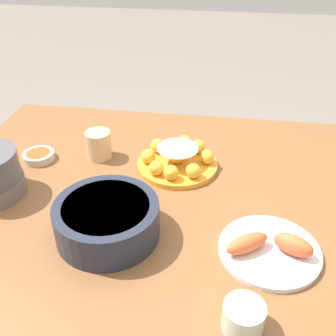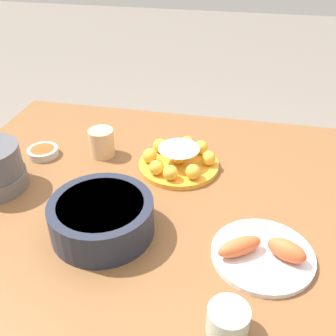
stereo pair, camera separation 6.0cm
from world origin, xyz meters
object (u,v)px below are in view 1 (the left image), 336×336
Objects in this scene: cake_plate at (177,160)px; dining_table at (158,215)px; cup_far at (243,317)px; sauce_bowl at (39,156)px; cup_near at (99,145)px; seafood_platter at (270,248)px; serving_bowl at (107,219)px.

dining_table is at bearing 74.26° from cake_plate.
sauce_bowl is at bearing -38.84° from cup_far.
cup_near reaches higher than sauce_bowl.
seafood_platter is (-0.31, 0.20, 0.11)m from dining_table.
sauce_bowl is (0.33, -0.31, -0.04)m from serving_bowl.
serving_bowl is 0.40m from cup_far.
sauce_bowl is at bearing 2.92° from cake_plate.
seafood_platter is (-0.73, 0.32, 0.00)m from sauce_bowl.
dining_table is 5.43× the size of seafood_platter.
dining_table is at bearing -115.96° from serving_bowl.
dining_table is 0.26m from serving_bowl.
serving_bowl is 1.07× the size of seafood_platter.
cake_plate is 2.53× the size of sauce_bowl.
cup_near is 0.74m from cup_far.
dining_table is 0.45m from sauce_bowl.
serving_bowl is at bearing 64.04° from dining_table.
sauce_bowl is (0.46, 0.02, -0.01)m from cake_plate.
seafood_platter reaches higher than sauce_bowl.
cup_near is (0.53, -0.37, 0.03)m from seafood_platter.
dining_table is 0.31m from cup_near.
serving_bowl reaches higher than cup_near.
cup_near is at bearing -166.46° from sauce_bowl.
cup_near is (0.13, -0.36, -0.00)m from serving_bowl.
cake_plate is at bearing -111.80° from serving_bowl.
serving_bowl is (0.09, 0.19, 0.14)m from dining_table.
cup_near is at bearing -69.95° from serving_bowl.
dining_table is at bearing 164.21° from sauce_bowl.
cake_plate is (-0.04, -0.14, 0.12)m from dining_table.
serving_bowl is 2.85× the size of cup_near.
dining_table is 13.19× the size of sauce_bowl.
dining_table is 14.44× the size of cup_near.
cake_plate is 2.77× the size of cup_near.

